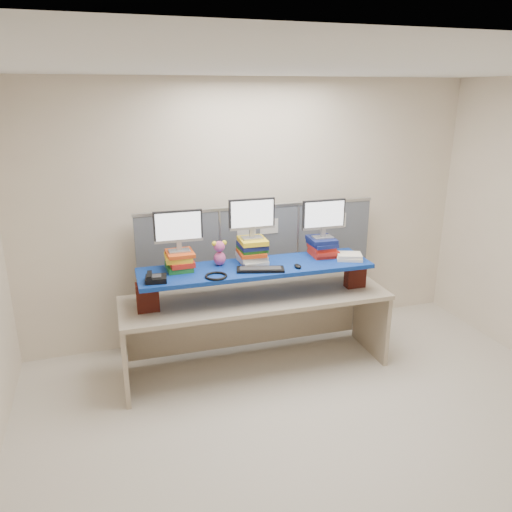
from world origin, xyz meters
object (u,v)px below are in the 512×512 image
object	(u,v)px
monitor_left	(178,228)
keyboard	(260,269)
desk	(256,311)
desk_phone	(155,278)
blue_board	(256,268)
monitor_center	(252,216)
monitor_right	(324,216)

from	to	relation	value
monitor_left	keyboard	world-z (taller)	monitor_left
desk	monitor_left	bearing A→B (deg)	170.37
keyboard	desk_phone	size ratio (longest dim) A/B	2.27
blue_board	desk_phone	bearing A→B (deg)	-172.09
monitor_center	keyboard	xyz separation A→B (m)	(0.00, -0.25, -0.44)
desk_phone	monitor_left	bearing A→B (deg)	51.17
keyboard	desk	bearing A→B (deg)	104.94
blue_board	monitor_left	world-z (taller)	monitor_left
monitor_left	desk_phone	xyz separation A→B (m)	(-0.26, -0.24, -0.36)
blue_board	keyboard	xyz separation A→B (m)	(-0.00, -0.13, 0.03)
desk	monitor_center	distance (m)	0.93
monitor_right	keyboard	distance (m)	0.86
monitor_right	desk	bearing A→B (deg)	-170.75
desk	monitor_right	size ratio (longest dim) A/B	5.87
desk	desk_phone	bearing A→B (deg)	-172.09
monitor_center	keyboard	distance (m)	0.51
desk	blue_board	bearing A→B (deg)	-51.84
monitor_left	monitor_center	distance (m)	0.70
desk	monitor_center	xyz separation A→B (m)	(-0.00, 0.12, 0.92)
monitor_left	keyboard	xyz separation A→B (m)	(0.69, -0.27, -0.38)
desk_phone	monitor_center	bearing A→B (deg)	21.26
monitor_center	monitor_right	world-z (taller)	monitor_center
monitor_center	monitor_left	bearing A→B (deg)	-180.00
monitor_center	monitor_right	xyz separation A→B (m)	(0.73, -0.02, -0.05)
monitor_right	keyboard	bearing A→B (deg)	-160.77
monitor_left	monitor_right	xyz separation A→B (m)	(1.42, -0.03, 0.01)
monitor_center	monitor_right	bearing A→B (deg)	-0.00
monitor_center	monitor_right	distance (m)	0.73
desk	monitor_left	size ratio (longest dim) A/B	5.87
blue_board	desk_phone	xyz separation A→B (m)	(-0.95, -0.11, 0.05)
blue_board	monitor_left	distance (m)	0.82
desk	monitor_left	distance (m)	1.11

